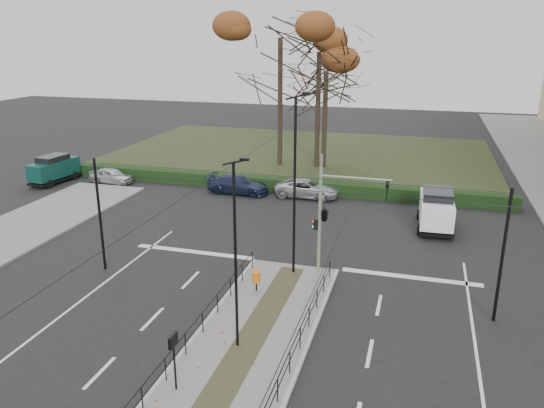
{
  "coord_description": "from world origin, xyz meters",
  "views": [
    {
      "loc": [
        5.96,
        -20.21,
        11.87
      ],
      "look_at": [
        -1.67,
        6.39,
        2.95
      ],
      "focal_mm": 35.0,
      "sensor_mm": 36.0,
      "label": 1
    }
  ],
  "objects_px": {
    "parked_car_first": "(111,176)",
    "streetlamp_median_near": "(236,255)",
    "streetlamp_median_far": "(295,185)",
    "info_panel": "(173,347)",
    "green_van": "(54,168)",
    "parked_car_third": "(238,184)",
    "parked_car_fourth": "(307,189)",
    "litter_bin": "(256,277)",
    "bare_tree_near": "(326,80)",
    "rust_tree": "(280,37)",
    "traffic_light": "(326,213)",
    "bare_tree_center": "(319,61)",
    "white_van": "(436,208)"
  },
  "relations": [
    {
      "from": "bare_tree_center",
      "to": "bare_tree_near",
      "type": "relative_size",
      "value": 1.21
    },
    {
      "from": "streetlamp_median_near",
      "to": "parked_car_third",
      "type": "relative_size",
      "value": 1.58
    },
    {
      "from": "litter_bin",
      "to": "bare_tree_near",
      "type": "relative_size",
      "value": 0.08
    },
    {
      "from": "streetlamp_median_near",
      "to": "white_van",
      "type": "bearing_deg",
      "value": 65.33
    },
    {
      "from": "streetlamp_median_near",
      "to": "parked_car_fourth",
      "type": "xyz_separation_m",
      "value": [
        -1.76,
        20.72,
        -3.33
      ]
    },
    {
      "from": "parked_car_first",
      "to": "parked_car_third",
      "type": "distance_m",
      "value": 11.09
    },
    {
      "from": "bare_tree_center",
      "to": "bare_tree_near",
      "type": "xyz_separation_m",
      "value": [
        0.66,
        0.01,
        -1.66
      ]
    },
    {
      "from": "streetlamp_median_near",
      "to": "streetlamp_median_far",
      "type": "xyz_separation_m",
      "value": [
        0.51,
        7.17,
        0.79
      ]
    },
    {
      "from": "parked_car_fourth",
      "to": "white_van",
      "type": "distance_m",
      "value": 10.27
    },
    {
      "from": "info_panel",
      "to": "white_van",
      "type": "relative_size",
      "value": 0.45
    },
    {
      "from": "streetlamp_median_far",
      "to": "parked_car_third",
      "type": "relative_size",
      "value": 1.9
    },
    {
      "from": "litter_bin",
      "to": "streetlamp_median_far",
      "type": "height_order",
      "value": "streetlamp_median_far"
    },
    {
      "from": "white_van",
      "to": "streetlamp_median_near",
      "type": "bearing_deg",
      "value": -114.67
    },
    {
      "from": "parked_car_fourth",
      "to": "bare_tree_near",
      "type": "height_order",
      "value": "bare_tree_near"
    },
    {
      "from": "streetlamp_median_near",
      "to": "bare_tree_center",
      "type": "xyz_separation_m",
      "value": [
        -2.96,
        30.17,
        5.62
      ]
    },
    {
      "from": "litter_bin",
      "to": "green_van",
      "type": "height_order",
      "value": "green_van"
    },
    {
      "from": "traffic_light",
      "to": "streetlamp_median_near",
      "type": "relative_size",
      "value": 0.73
    },
    {
      "from": "streetlamp_median_near",
      "to": "streetlamp_median_far",
      "type": "relative_size",
      "value": 0.83
    },
    {
      "from": "info_panel",
      "to": "parked_car_first",
      "type": "bearing_deg",
      "value": 126.38
    },
    {
      "from": "streetlamp_median_far",
      "to": "bare_tree_near",
      "type": "bearing_deg",
      "value": 96.97
    },
    {
      "from": "rust_tree",
      "to": "green_van",
      "type": "bearing_deg",
      "value": -145.87
    },
    {
      "from": "parked_car_third",
      "to": "streetlamp_median_far",
      "type": "bearing_deg",
      "value": -147.54
    },
    {
      "from": "traffic_light",
      "to": "parked_car_third",
      "type": "xyz_separation_m",
      "value": [
        -9.17,
        12.64,
        -2.67
      ]
    },
    {
      "from": "litter_bin",
      "to": "parked_car_third",
      "type": "height_order",
      "value": "parked_car_third"
    },
    {
      "from": "parked_car_first",
      "to": "streetlamp_median_near",
      "type": "bearing_deg",
      "value": -132.34
    },
    {
      "from": "info_panel",
      "to": "parked_car_first",
      "type": "relative_size",
      "value": 0.57
    },
    {
      "from": "bare_tree_near",
      "to": "info_panel",
      "type": "bearing_deg",
      "value": -88.04
    },
    {
      "from": "traffic_light",
      "to": "streetlamp_median_near",
      "type": "distance_m",
      "value": 7.89
    },
    {
      "from": "info_panel",
      "to": "green_van",
      "type": "distance_m",
      "value": 30.97
    },
    {
      "from": "green_van",
      "to": "bare_tree_center",
      "type": "bearing_deg",
      "value": 29.42
    },
    {
      "from": "litter_bin",
      "to": "parked_car_first",
      "type": "height_order",
      "value": "parked_car_first"
    },
    {
      "from": "green_van",
      "to": "bare_tree_near",
      "type": "xyz_separation_m",
      "value": [
        20.56,
        11.24,
        6.75
      ]
    },
    {
      "from": "info_panel",
      "to": "streetlamp_median_near",
      "type": "height_order",
      "value": "streetlamp_median_near"
    },
    {
      "from": "parked_car_third",
      "to": "streetlamp_median_near",
      "type": "bearing_deg",
      "value": -158.46
    },
    {
      "from": "green_van",
      "to": "bare_tree_center",
      "type": "height_order",
      "value": "bare_tree_center"
    },
    {
      "from": "green_van",
      "to": "rust_tree",
      "type": "distance_m",
      "value": 22.35
    },
    {
      "from": "parked_car_first",
      "to": "parked_car_fourth",
      "type": "height_order",
      "value": "parked_car_fourth"
    },
    {
      "from": "green_van",
      "to": "rust_tree",
      "type": "xyz_separation_m",
      "value": [
        16.41,
        11.12,
        10.33
      ]
    },
    {
      "from": "parked_car_fourth",
      "to": "rust_tree",
      "type": "bearing_deg",
      "value": 27.27
    },
    {
      "from": "traffic_light",
      "to": "streetlamp_median_near",
      "type": "bearing_deg",
      "value": -105.0
    },
    {
      "from": "parked_car_first",
      "to": "parked_car_third",
      "type": "bearing_deg",
      "value": -83.55
    },
    {
      "from": "info_panel",
      "to": "parked_car_first",
      "type": "height_order",
      "value": "info_panel"
    },
    {
      "from": "green_van",
      "to": "bare_tree_center",
      "type": "relative_size",
      "value": 0.34
    },
    {
      "from": "litter_bin",
      "to": "info_panel",
      "type": "xyz_separation_m",
      "value": [
        -0.43,
        -7.82,
        1.01
      ]
    },
    {
      "from": "parked_car_first",
      "to": "parked_car_fourth",
      "type": "relative_size",
      "value": 0.79
    },
    {
      "from": "parked_car_first",
      "to": "parked_car_third",
      "type": "xyz_separation_m",
      "value": [
        11.09,
        0.21,
        0.06
      ]
    },
    {
      "from": "green_van",
      "to": "streetlamp_median_near",
      "type": "bearing_deg",
      "value": -39.64
    },
    {
      "from": "parked_car_first",
      "to": "streetlamp_median_far",
      "type": "bearing_deg",
      "value": -119.1
    },
    {
      "from": "info_panel",
      "to": "parked_car_first",
      "type": "distance_m",
      "value": 28.81
    },
    {
      "from": "streetlamp_median_far",
      "to": "parked_car_fourth",
      "type": "xyz_separation_m",
      "value": [
        -2.28,
        13.55,
        -4.13
      ]
    }
  ]
}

